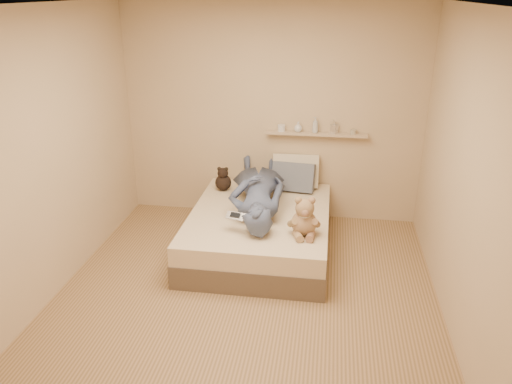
% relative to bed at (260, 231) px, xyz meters
% --- Properties ---
extents(room, '(3.80, 3.80, 3.80)m').
position_rel_bed_xyz_m(room, '(0.00, -0.93, 1.08)').
color(room, '#9F7A52').
rests_on(room, ground).
extents(bed, '(1.50, 1.90, 0.45)m').
position_rel_bed_xyz_m(bed, '(0.00, 0.00, 0.00)').
color(bed, brown).
rests_on(bed, floor).
extents(game_console, '(0.21, 0.13, 0.07)m').
position_rel_bed_xyz_m(game_console, '(-0.17, -0.50, 0.40)').
color(game_console, silver).
rests_on(game_console, bed).
extents(teddy_bear, '(0.34, 0.33, 0.41)m').
position_rel_bed_xyz_m(teddy_bear, '(0.51, -0.47, 0.40)').
color(teddy_bear, '#9D7D56').
rests_on(teddy_bear, bed).
extents(dark_plush, '(0.19, 0.19, 0.30)m').
position_rel_bed_xyz_m(dark_plush, '(-0.53, 0.56, 0.35)').
color(dark_plush, black).
rests_on(dark_plush, bed).
extents(pillow_cream, '(0.56, 0.29, 0.43)m').
position_rel_bed_xyz_m(pillow_cream, '(0.32, 0.83, 0.43)').
color(pillow_cream, '#C2B599').
rests_on(pillow_cream, bed).
extents(pillow_grey, '(0.52, 0.30, 0.37)m').
position_rel_bed_xyz_m(pillow_grey, '(0.30, 0.69, 0.40)').
color(pillow_grey, slate).
rests_on(pillow_grey, bed).
extents(person, '(0.83, 1.75, 0.40)m').
position_rel_bed_xyz_m(person, '(-0.05, 0.15, 0.43)').
color(person, '#47506F').
rests_on(person, bed).
extents(wall_shelf, '(1.20, 0.12, 0.03)m').
position_rel_bed_xyz_m(wall_shelf, '(0.55, 0.91, 0.88)').
color(wall_shelf, tan).
rests_on(wall_shelf, wall_back).
extents(shelf_bottles, '(0.93, 0.11, 0.19)m').
position_rel_bed_xyz_m(shelf_bottles, '(0.48, 0.91, 0.96)').
color(shelf_bottles, silver).
rests_on(shelf_bottles, wall_shelf).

